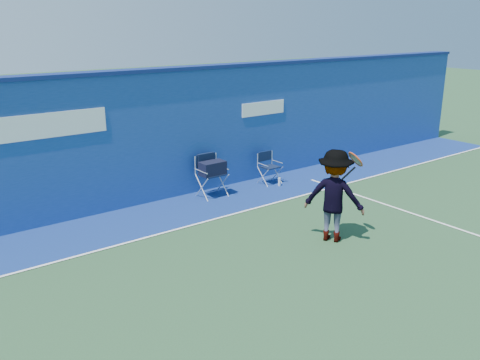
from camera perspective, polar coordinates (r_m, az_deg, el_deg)
ground at (r=8.24m, az=5.23°, el=-12.32°), size 80.00×80.00×0.00m
stadium_wall at (r=11.81m, az=-11.73°, el=4.65°), size 24.00×0.50×3.08m
out_of_bounds_strip at (r=11.30m, az=-8.82°, el=-3.95°), size 24.00×1.80×0.01m
court_lines at (r=8.63m, az=2.52°, el=-10.71°), size 24.00×12.00×0.01m
directors_chair_left at (r=12.29m, az=-3.19°, el=0.11°), size 0.61×0.56×1.03m
directors_chair_right at (r=13.34m, az=3.33°, el=0.70°), size 0.49×0.44×0.82m
water_bottle at (r=13.17m, az=4.44°, el=-0.21°), size 0.07×0.07×0.22m
tennis_player at (r=9.84m, az=10.55°, el=-1.73°), size 1.18×1.34×1.80m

